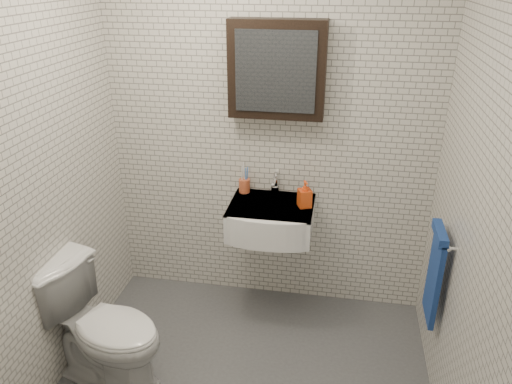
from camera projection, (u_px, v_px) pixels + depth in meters
room_shell at (238, 157)px, 2.34m from camera, size 2.22×2.02×2.51m
washbasin at (270, 220)px, 3.28m from camera, size 0.55×0.50×0.20m
faucet at (275, 186)px, 3.39m from camera, size 0.06×0.20×0.15m
mirror_cabinet at (277, 70)px, 3.07m from camera, size 0.60×0.15×0.60m
towel_rail at (435, 271)px, 2.80m from camera, size 0.09×0.30×0.58m
toothbrush_cup at (244, 185)px, 3.44m from camera, size 0.08×0.08×0.21m
soap_bottle at (305, 194)px, 3.22m from camera, size 0.11×0.11×0.18m
toilet at (104, 328)px, 2.87m from camera, size 0.85×0.63×0.77m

